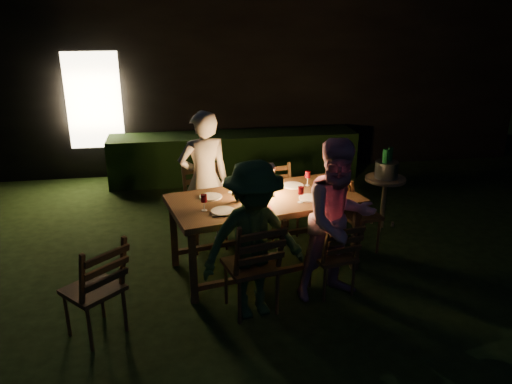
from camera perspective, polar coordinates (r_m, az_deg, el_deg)
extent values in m
plane|color=black|center=(5.50, 7.73, -10.62)|extent=(40.00, 40.00, 0.00)
cube|color=black|center=(10.86, -1.54, 13.90)|extent=(10.00, 4.00, 3.20)
cube|color=#FFE5B2|center=(8.92, -18.03, 9.91)|extent=(0.90, 0.06, 1.60)
cube|color=black|center=(8.65, -2.51, 4.09)|extent=(4.20, 0.70, 0.80)
cube|color=#4E361A|center=(5.49, 0.98, -0.95)|extent=(2.23, 1.44, 0.07)
cube|color=#4E361A|center=(5.04, -7.19, -8.72)|extent=(0.08, 0.08, 0.76)
cube|color=#4E361A|center=(5.78, -9.35, -4.88)|extent=(0.08, 0.08, 0.76)
cube|color=#4E361A|center=(5.73, 11.35, -5.24)|extent=(0.08, 0.08, 0.76)
cube|color=#4E361A|center=(6.39, 7.29, -2.25)|extent=(0.08, 0.08, 0.76)
cube|color=#4E361A|center=(4.84, -0.56, -8.39)|extent=(0.57, 0.55, 0.04)
cube|color=#4E361A|center=(4.54, 0.43, -6.19)|extent=(0.50, 0.27, 0.56)
cube|color=#4E361A|center=(5.23, 8.74, -7.23)|extent=(0.47, 0.46, 0.04)
cube|color=#4E361A|center=(4.98, 9.88, -5.45)|extent=(0.42, 0.21, 0.48)
cube|color=#4E361A|center=(6.14, -5.63, -2.22)|extent=(0.55, 0.53, 0.04)
cube|color=#4E361A|center=(6.21, -6.26, 0.93)|extent=(0.48, 0.25, 0.54)
cube|color=#4E361A|center=(6.48, 2.90, -1.35)|extent=(0.47, 0.46, 0.04)
cube|color=#4E361A|center=(6.54, 2.37, 1.35)|extent=(0.43, 0.20, 0.49)
cube|color=#4E361A|center=(6.18, 11.73, -2.50)|extent=(0.49, 0.50, 0.04)
cube|color=#4E361A|center=(5.99, 10.28, -0.20)|extent=(0.21, 0.47, 0.53)
cube|color=#4E361A|center=(4.74, -18.12, -10.56)|extent=(0.62, 0.62, 0.04)
cube|color=#4E361A|center=(4.46, -17.11, -8.28)|extent=(0.43, 0.41, 0.53)
imported|color=beige|center=(6.07, -5.94, 1.36)|extent=(0.70, 0.53, 1.71)
imported|color=#D995B5|center=(5.00, 9.40, -3.27)|extent=(0.93, 0.79, 1.67)
imported|color=#2F562B|center=(4.65, -0.26, -5.63)|extent=(1.10, 0.78, 1.55)
cube|color=white|center=(5.53, 1.26, -0.24)|extent=(0.15, 0.15, 0.03)
cube|color=white|center=(5.43, 1.28, 2.93)|extent=(0.16, 0.16, 0.03)
cylinder|color=#FF9E3F|center=(5.49, 1.27, 0.89)|extent=(0.09, 0.09, 0.18)
cylinder|color=white|center=(5.49, -5.21, -0.54)|extent=(0.25, 0.25, 0.01)
cylinder|color=white|center=(5.10, -3.78, -2.18)|extent=(0.25, 0.25, 0.01)
cylinder|color=white|center=(5.84, 4.23, 0.75)|extent=(0.25, 0.25, 0.01)
cylinder|color=white|center=(5.47, 6.23, -0.69)|extent=(0.25, 0.25, 0.01)
cylinder|color=#0F471E|center=(5.34, -1.49, 0.43)|extent=(0.07, 0.07, 0.28)
cube|color=red|center=(5.14, 0.81, -1.96)|extent=(0.18, 0.14, 0.01)
cube|color=red|center=(5.45, 7.55, -0.84)|extent=(0.18, 0.14, 0.01)
cube|color=black|center=(5.02, -4.25, -2.65)|extent=(0.14, 0.07, 0.01)
cylinder|color=#926B49|center=(6.79, 14.58, 1.44)|extent=(0.53, 0.53, 0.04)
cylinder|color=#926B49|center=(6.90, 14.33, -1.28)|extent=(0.06, 0.06, 0.69)
cylinder|color=#A5A8AD|center=(6.75, 14.68, 2.49)|extent=(0.30, 0.30, 0.22)
cylinder|color=#0F471E|center=(6.68, 14.46, 2.77)|extent=(0.07, 0.07, 0.32)
cylinder|color=#0F471E|center=(6.79, 14.97, 3.01)|extent=(0.07, 0.07, 0.32)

